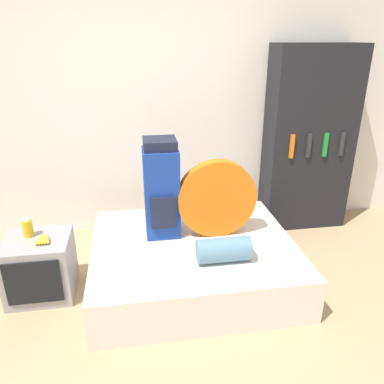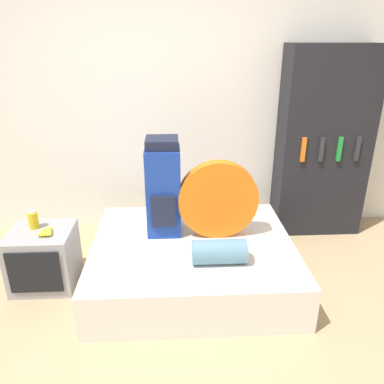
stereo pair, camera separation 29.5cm
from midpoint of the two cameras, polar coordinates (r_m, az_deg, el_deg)
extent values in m
plane|color=tan|center=(2.76, 1.02, -22.28)|extent=(16.00, 16.00, 0.00)
cube|color=white|center=(3.87, -0.82, 12.91)|extent=(8.00, 0.05, 2.60)
cube|color=silver|center=(3.24, 2.83, -10.44)|extent=(1.66, 1.41, 0.37)
cube|color=navy|center=(3.14, -1.63, 0.03)|extent=(0.29, 0.28, 0.75)
cube|color=#191E33|center=(3.02, -1.73, 7.46)|extent=(0.26, 0.26, 0.08)
cube|color=#191E33|center=(3.05, -1.53, -3.06)|extent=(0.20, 0.03, 0.27)
cylinder|color=orange|center=(3.12, 6.78, -1.23)|extent=(0.67, 0.11, 0.67)
cylinder|color=#5B849E|center=(2.85, 7.25, -9.09)|extent=(0.41, 0.19, 0.19)
cube|color=#939399|center=(3.34, -19.22, -9.49)|extent=(0.51, 0.46, 0.50)
cube|color=black|center=(3.14, -20.36, -11.55)|extent=(0.40, 0.02, 0.36)
cylinder|color=gold|center=(3.26, -20.61, -4.10)|extent=(0.08, 0.08, 0.14)
cylinder|color=white|center=(3.23, -20.80, -2.88)|extent=(0.05, 0.05, 0.02)
ellipsoid|color=yellow|center=(3.17, -19.12, -5.76)|extent=(0.08, 0.16, 0.04)
ellipsoid|color=yellow|center=(3.16, -18.93, -5.76)|extent=(0.06, 0.16, 0.04)
ellipsoid|color=yellow|center=(3.16, -18.74, -5.76)|extent=(0.04, 0.16, 0.04)
ellipsoid|color=yellow|center=(3.16, -18.55, -5.76)|extent=(0.06, 0.16, 0.04)
ellipsoid|color=yellow|center=(3.16, -18.36, -5.76)|extent=(0.08, 0.16, 0.04)
cube|color=black|center=(4.07, 21.40, 6.81)|extent=(0.89, 0.36, 1.90)
cube|color=orange|center=(3.80, 18.84, 6.10)|extent=(0.04, 0.02, 0.24)
cube|color=#2D2D33|center=(3.87, 21.29, 6.04)|extent=(0.04, 0.02, 0.24)
cube|color=#1E8E38|center=(3.95, 23.65, 5.98)|extent=(0.04, 0.02, 0.24)
cube|color=#2D2D33|center=(4.03, 25.92, 5.91)|extent=(0.04, 0.02, 0.24)
camera|label=1|loc=(0.15, -87.14, 1.19)|focal=35.00mm
camera|label=2|loc=(0.15, 92.86, -1.19)|focal=35.00mm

